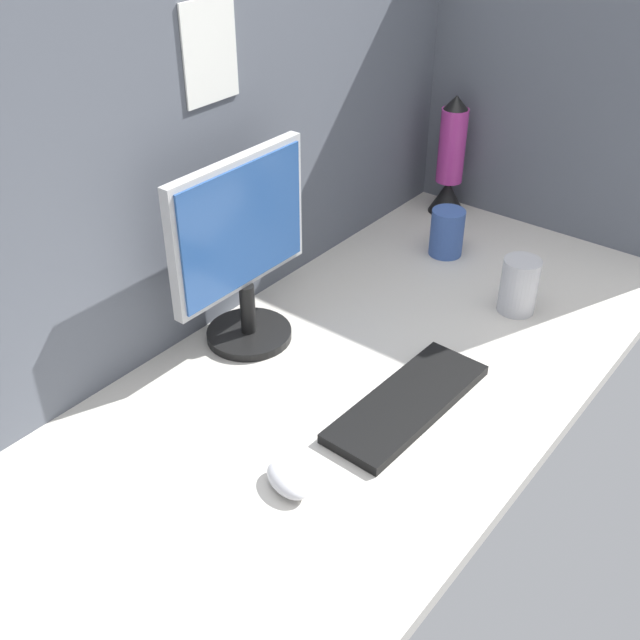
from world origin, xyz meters
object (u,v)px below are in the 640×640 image
lava_lamp (450,165)px  mug_steel (519,286)px  keyboard (407,404)px  monitor (242,247)px  mug_ceramic_blue (447,232)px  mouse (288,480)px

lava_lamp → mug_steel: bearing=-132.1°
keyboard → mug_steel: (43.62, -0.72, 5.36)cm
monitor → mug_ceramic_blue: monitor is taller
keyboard → mug_ceramic_blue: 62.36cm
monitor → mouse: monitor is taller
monitor → mug_ceramic_blue: (58.19, -14.28, -15.54)cm
monitor → mouse: (-27.93, -35.06, -19.82)cm
mug_steel → lava_lamp: lava_lamp is taller
lava_lamp → monitor: bearing=178.8°
keyboard → mug_steel: size_ratio=2.91×
mug_ceramic_blue → lava_lamp: lava_lamp is taller
monitor → lava_lamp: monitor is taller
monitor → mouse: 49.01cm
lava_lamp → keyboard: bearing=-154.3°
mouse → lava_lamp: size_ratio=0.29×
mouse → lava_lamp: lava_lamp is taller
monitor → mouse: bearing=-128.5°
monitor → mug_ceramic_blue: bearing=-13.8°
keyboard → mouse: (-29.27, 4.35, 0.70)cm
mouse → mug_steel: (72.89, -5.08, 4.66)cm
monitor → keyboard: 44.46cm
mug_ceramic_blue → lava_lamp: bearing=30.3°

